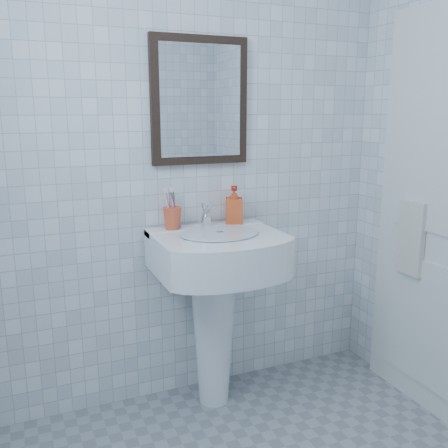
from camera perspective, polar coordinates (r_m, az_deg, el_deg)
name	(u,v)px	position (r m, az deg, el deg)	size (l,w,h in m)	color
wall_back	(183,162)	(2.54, -4.65, 7.05)	(2.20, 0.02, 2.50)	white
washbasin	(215,289)	(2.51, -1.02, -7.49)	(0.61, 0.45, 0.94)	white
faucet	(207,216)	(2.52, -2.00, 0.88)	(0.05, 0.12, 0.13)	silver
toothbrush_cup	(172,218)	(2.47, -5.92, 0.67)	(0.09, 0.09, 0.11)	#DD4E2B
soap_dispenser	(234,205)	(2.59, 1.16, 2.23)	(0.09, 0.09, 0.19)	red
wall_mirror	(200,101)	(2.54, -2.78, 13.85)	(0.50, 0.04, 0.62)	black
bathroom_door	(441,218)	(2.62, 23.52, 0.65)	(0.04, 0.80, 2.00)	silver
towel_ring	(417,203)	(2.69, 21.21, 2.23)	(0.18, 0.18, 0.01)	silver
hand_towel	(411,238)	(2.71, 20.60, -1.54)	(0.03, 0.16, 0.38)	white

